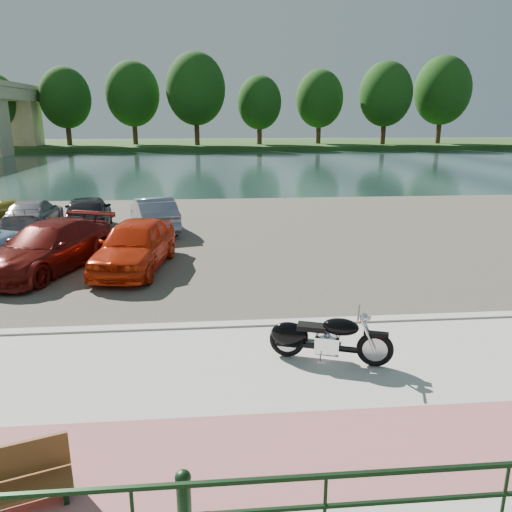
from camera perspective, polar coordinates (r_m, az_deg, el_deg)
The scene contains 16 objects.
ground at distance 9.53m, azimuth 2.32°, elevation -13.06°, with size 200.00×200.00×0.00m, color #595447.
promenade at distance 8.65m, azimuth 3.20°, elevation -15.93°, with size 60.00×6.00×0.10m, color #B2B0A8.
pink_path at distance 7.40m, azimuth 4.99°, elevation -21.62°, with size 60.00×2.00×0.01m, color #A35E5C.
kerb at distance 11.28m, azimuth 1.02°, elevation -7.88°, with size 60.00×0.30×0.14m, color #B2B0A8.
parking_lot at distance 19.85m, azimuth -1.73°, elevation 2.40°, with size 60.00×18.00×0.04m, color #464038.
river at distance 48.51m, azimuth -3.81°, elevation 10.25°, with size 120.00×40.00×0.00m, color #192E2C.
far_bank at distance 80.40m, azimuth -4.39°, elevation 12.61°, with size 120.00×24.00×0.60m, color #224318.
railing at distance 5.83m, azimuth 7.96°, elevation -25.11°, with size 24.04×0.05×0.90m.
bollards at distance 6.14m, azimuth -9.96°, elevation -25.80°, with size 10.68×0.18×0.81m.
far_trees at distance 74.33m, azimuth -0.90°, elevation 17.94°, with size 70.25×10.68×12.52m.
motorcycle at distance 9.59m, azimuth 7.17°, elevation -9.22°, with size 2.26×1.04×1.05m.
car_3 at distance 16.35m, azimuth -22.63°, elevation 0.96°, with size 2.03×4.99×1.45m, color #63120E.
car_4 at distance 15.65m, azimuth -13.69°, elevation 1.27°, with size 1.80×4.48×1.53m, color red.
car_7 at distance 22.61m, azimuth -24.12°, elevation 4.38°, with size 1.78×4.39×1.27m, color gray.
car_8 at distance 21.27m, azimuth -18.67°, elevation 4.63°, with size 1.80×4.46×1.52m, color black.
car_9 at distance 20.91m, azimuth -11.63°, elevation 4.76°, with size 1.46×4.19×1.38m, color gray.
Camera 1 is at (-1.11, -8.28, 4.58)m, focal length 35.00 mm.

